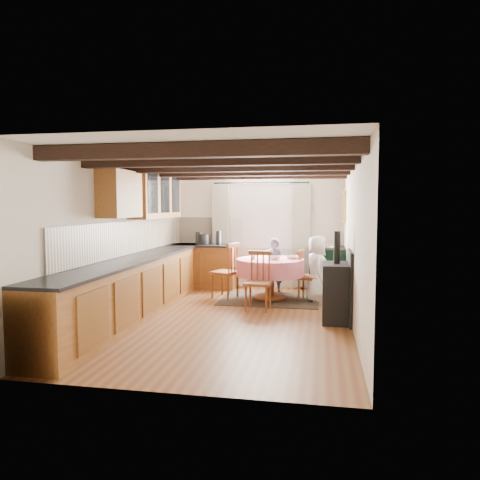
% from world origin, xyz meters
% --- Properties ---
extents(floor, '(3.60, 5.50, 0.00)m').
position_xyz_m(floor, '(0.00, 0.00, 0.00)').
color(floor, brown).
rests_on(floor, ground).
extents(ceiling, '(3.60, 5.50, 0.00)m').
position_xyz_m(ceiling, '(0.00, 0.00, 2.40)').
color(ceiling, white).
rests_on(ceiling, ground).
extents(wall_back, '(3.60, 0.00, 2.40)m').
position_xyz_m(wall_back, '(0.00, 2.75, 1.20)').
color(wall_back, silver).
rests_on(wall_back, ground).
extents(wall_front, '(3.60, 0.00, 2.40)m').
position_xyz_m(wall_front, '(0.00, -2.75, 1.20)').
color(wall_front, silver).
rests_on(wall_front, ground).
extents(wall_left, '(0.00, 5.50, 2.40)m').
position_xyz_m(wall_left, '(-1.80, 0.00, 1.20)').
color(wall_left, silver).
rests_on(wall_left, ground).
extents(wall_right, '(0.00, 5.50, 2.40)m').
position_xyz_m(wall_right, '(1.80, 0.00, 1.20)').
color(wall_right, silver).
rests_on(wall_right, ground).
extents(beam_a, '(3.60, 0.16, 0.16)m').
position_xyz_m(beam_a, '(0.00, -2.00, 2.31)').
color(beam_a, black).
rests_on(beam_a, ceiling).
extents(beam_b, '(3.60, 0.16, 0.16)m').
position_xyz_m(beam_b, '(0.00, -1.00, 2.31)').
color(beam_b, black).
rests_on(beam_b, ceiling).
extents(beam_c, '(3.60, 0.16, 0.16)m').
position_xyz_m(beam_c, '(0.00, 0.00, 2.31)').
color(beam_c, black).
rests_on(beam_c, ceiling).
extents(beam_d, '(3.60, 0.16, 0.16)m').
position_xyz_m(beam_d, '(0.00, 1.00, 2.31)').
color(beam_d, black).
rests_on(beam_d, ceiling).
extents(beam_e, '(3.60, 0.16, 0.16)m').
position_xyz_m(beam_e, '(0.00, 2.00, 2.31)').
color(beam_e, black).
rests_on(beam_e, ceiling).
extents(splash_left, '(0.02, 4.50, 0.55)m').
position_xyz_m(splash_left, '(-1.78, 0.30, 1.20)').
color(splash_left, beige).
rests_on(splash_left, wall_left).
extents(splash_back, '(1.40, 0.02, 0.55)m').
position_xyz_m(splash_back, '(-1.00, 2.73, 1.20)').
color(splash_back, beige).
rests_on(splash_back, wall_back).
extents(base_cabinet_left, '(0.60, 5.30, 0.88)m').
position_xyz_m(base_cabinet_left, '(-1.50, 0.00, 0.44)').
color(base_cabinet_left, olive).
rests_on(base_cabinet_left, floor).
extents(base_cabinet_back, '(1.30, 0.60, 0.88)m').
position_xyz_m(base_cabinet_back, '(-1.05, 2.45, 0.44)').
color(base_cabinet_back, olive).
rests_on(base_cabinet_back, floor).
extents(worktop_left, '(0.64, 5.30, 0.04)m').
position_xyz_m(worktop_left, '(-1.48, 0.00, 0.90)').
color(worktop_left, black).
rests_on(worktop_left, base_cabinet_left).
extents(worktop_back, '(1.30, 0.64, 0.04)m').
position_xyz_m(worktop_back, '(-1.05, 2.43, 0.90)').
color(worktop_back, black).
rests_on(worktop_back, base_cabinet_back).
extents(wall_cabinet_glass, '(0.34, 1.80, 0.90)m').
position_xyz_m(wall_cabinet_glass, '(-1.63, 1.20, 1.95)').
color(wall_cabinet_glass, olive).
rests_on(wall_cabinet_glass, wall_left).
extents(wall_cabinet_solid, '(0.34, 0.90, 0.70)m').
position_xyz_m(wall_cabinet_solid, '(-1.63, -0.30, 1.90)').
color(wall_cabinet_solid, olive).
rests_on(wall_cabinet_solid, wall_left).
extents(window_frame, '(1.34, 0.03, 1.54)m').
position_xyz_m(window_frame, '(0.10, 2.73, 1.60)').
color(window_frame, white).
rests_on(window_frame, wall_back).
extents(window_pane, '(1.20, 0.01, 1.40)m').
position_xyz_m(window_pane, '(0.10, 2.74, 1.60)').
color(window_pane, white).
rests_on(window_pane, wall_back).
extents(curtain_left, '(0.35, 0.10, 2.10)m').
position_xyz_m(curtain_left, '(-0.75, 2.65, 1.10)').
color(curtain_left, '#97A376').
rests_on(curtain_left, wall_back).
extents(curtain_right, '(0.35, 0.10, 2.10)m').
position_xyz_m(curtain_right, '(0.95, 2.65, 1.10)').
color(curtain_right, '#97A376').
rests_on(curtain_right, wall_back).
extents(curtain_rod, '(2.00, 0.03, 0.03)m').
position_xyz_m(curtain_rod, '(0.10, 2.65, 2.20)').
color(curtain_rod, black).
rests_on(curtain_rod, wall_back).
extents(wall_picture, '(0.04, 0.50, 0.60)m').
position_xyz_m(wall_picture, '(1.77, 2.30, 1.70)').
color(wall_picture, gold).
rests_on(wall_picture, wall_right).
extents(wall_plate, '(0.30, 0.02, 0.30)m').
position_xyz_m(wall_plate, '(1.05, 2.72, 1.70)').
color(wall_plate, silver).
rests_on(wall_plate, wall_back).
extents(rug, '(1.78, 1.38, 0.01)m').
position_xyz_m(rug, '(0.43, 1.53, 0.01)').
color(rug, black).
rests_on(rug, floor).
extents(dining_table, '(1.25, 1.25, 0.75)m').
position_xyz_m(dining_table, '(0.43, 1.53, 0.38)').
color(dining_table, pink).
rests_on(dining_table, floor).
extents(chair_near, '(0.45, 0.47, 0.98)m').
position_xyz_m(chair_near, '(0.33, 0.64, 0.49)').
color(chair_near, brown).
rests_on(chair_near, floor).
extents(chair_left, '(0.58, 0.57, 1.04)m').
position_xyz_m(chair_left, '(-0.42, 1.52, 0.52)').
color(chair_left, brown).
rests_on(chair_left, floor).
extents(chair_right, '(0.49, 0.47, 0.92)m').
position_xyz_m(chair_right, '(1.14, 1.57, 0.46)').
color(chair_right, brown).
rests_on(chair_right, floor).
extents(aga_range, '(0.67, 1.03, 0.95)m').
position_xyz_m(aga_range, '(1.47, 2.21, 0.47)').
color(aga_range, black).
rests_on(aga_range, floor).
extents(cast_iron_stove, '(0.41, 0.68, 1.35)m').
position_xyz_m(cast_iron_stove, '(1.58, 0.16, 0.68)').
color(cast_iron_stove, black).
rests_on(cast_iron_stove, floor).
extents(child_far, '(0.41, 0.29, 1.08)m').
position_xyz_m(child_far, '(0.43, 2.25, 0.54)').
color(child_far, '#3B3E50').
rests_on(child_far, floor).
extents(child_right, '(0.44, 0.62, 1.19)m').
position_xyz_m(child_right, '(1.28, 1.48, 0.60)').
color(child_right, white).
rests_on(child_right, floor).
extents(bowl_a, '(0.31, 0.31, 0.06)m').
position_xyz_m(bowl_a, '(0.83, 1.60, 0.78)').
color(bowl_a, silver).
rests_on(bowl_a, dining_table).
extents(bowl_b, '(0.30, 0.30, 0.07)m').
position_xyz_m(bowl_b, '(0.52, 1.43, 0.79)').
color(bowl_b, silver).
rests_on(bowl_b, dining_table).
extents(cup, '(0.13, 0.13, 0.09)m').
position_xyz_m(cup, '(0.13, 1.43, 0.79)').
color(cup, silver).
rests_on(cup, dining_table).
extents(canister_tall, '(0.15, 0.15, 0.25)m').
position_xyz_m(canister_tall, '(-1.20, 2.52, 1.05)').
color(canister_tall, '#262628').
rests_on(canister_tall, worktop_back).
extents(canister_wide, '(0.19, 0.19, 0.21)m').
position_xyz_m(canister_wide, '(-1.06, 2.45, 1.02)').
color(canister_wide, '#262628').
rests_on(canister_wide, worktop_back).
extents(canister_slim, '(0.10, 0.10, 0.29)m').
position_xyz_m(canister_slim, '(-0.74, 2.36, 1.07)').
color(canister_slim, '#262628').
rests_on(canister_slim, worktop_back).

